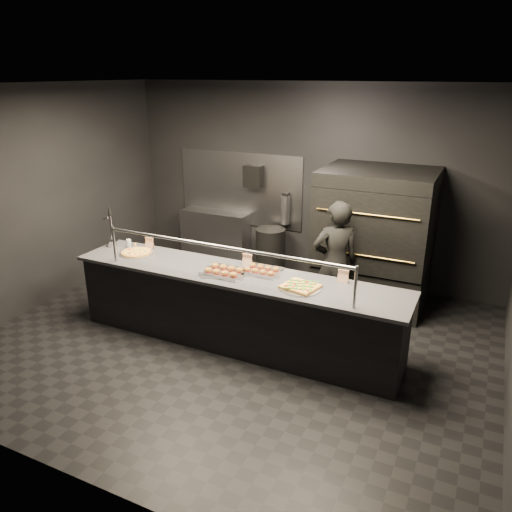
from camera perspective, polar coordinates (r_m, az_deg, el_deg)
name	(u,v)px	position (r m, az deg, el deg)	size (l,w,h in m)	color
room	(234,224)	(5.69, -2.54, 3.64)	(6.04, 6.00, 3.00)	black
service_counter	(235,308)	(6.02, -2.41, -5.96)	(4.10, 0.78, 1.37)	black
pizza_oven	(375,237)	(7.13, 13.39, 2.12)	(1.50, 1.23, 1.91)	black
prep_shelf	(216,237)	(8.63, -4.64, 2.20)	(1.20, 0.35, 0.90)	#99999E
towel_dispenser	(254,176)	(8.09, -0.26, 9.11)	(0.30, 0.20, 0.35)	black
fire_extinguisher	(285,210)	(7.99, 3.35, 5.32)	(0.14, 0.14, 0.51)	#B2B2B7
beer_tap	(112,235)	(6.93, -16.13, 2.37)	(0.15, 0.21, 0.58)	silver
round_pizza	(136,253)	(6.61, -13.52, 0.39)	(0.44, 0.44, 0.03)	silver
slider_tray_a	(224,271)	(5.81, -3.67, -1.74)	(0.56, 0.48, 0.08)	silver
slider_tray_b	(262,270)	(5.83, 0.65, -1.65)	(0.50, 0.42, 0.07)	silver
square_pizza	(300,287)	(5.43, 5.09, -3.51)	(0.46, 0.46, 0.05)	silver
condiment_jar	(131,244)	(6.85, -14.12, 1.36)	(0.16, 0.06, 0.11)	silver
tent_cards	(241,258)	(6.06, -1.74, -0.29)	(2.76, 0.04, 0.15)	white
trash_bin	(270,252)	(8.02, 1.66, 0.41)	(0.47, 0.47, 0.79)	black
worker	(335,263)	(6.46, 9.04, -0.82)	(0.60, 0.39, 1.64)	black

